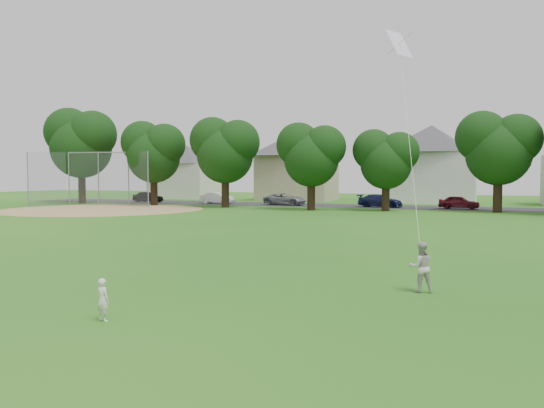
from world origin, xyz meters
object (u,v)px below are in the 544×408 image
at_px(older_boy, 421,267).
at_px(baseball_backstop, 96,179).
at_px(toddler, 103,300).
at_px(kite, 409,140).

height_order(older_boy, baseball_backstop, baseball_backstop).
bearing_deg(toddler, older_boy, -125.39).
bearing_deg(kite, toddler, -127.77).
distance_m(kite, baseball_backstop, 44.16).
bearing_deg(baseball_backstop, older_boy, -39.36).
distance_m(toddler, older_boy, 7.80).
xyz_separation_m(toddler, baseball_backstop, (-29.41, 34.11, 2.26)).
relative_size(toddler, older_boy, 0.68).
relative_size(older_boy, kite, 0.19).
bearing_deg(kite, older_boy, -69.59).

